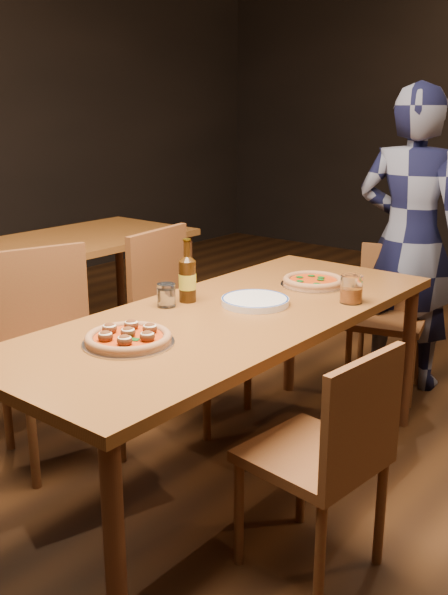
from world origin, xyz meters
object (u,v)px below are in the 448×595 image
Objects in this scene: water_glass at (166,295)px; amber_glass at (351,289)px; chair_end at (387,320)px; diner at (410,239)px; pizza_margherita at (313,281)px; chair_main_sw at (194,323)px; chair_main_nw at (58,355)px; pizza_meatball at (128,337)px; table_left at (37,257)px; plate_stack at (255,301)px; chair_main_e at (312,453)px; table_main at (232,329)px; beer_bottle at (187,280)px.

amber_glass reaches higher than water_glass.
diner reaches higher than chair_end.
chair_end is 7.23× the size of amber_glass.
chair_main_sw is at bearing -163.25° from pizza_margherita.
chair_main_nw reaches higher than water_glass.
pizza_meatball is 0.98m from amber_glass.
amber_glass is (0.35, 0.91, 0.04)m from pizza_meatball.
table_left is at bearing 76.13° from chair_main_nw.
plate_stack is (-0.07, -1.12, 0.35)m from chair_end.
pizza_meatball is (0.67, -0.20, 0.29)m from chair_main_nw.
chair_main_e is at bearing -9.79° from water_glass.
amber_glass is 1.07m from diner.
table_left is 2.07× the size of chair_main_nw.
chair_main_e is 2.70× the size of pizza_meatball.
table_main is at bearing -109.01° from chair_main_e.
plate_stack is at bearing -93.46° from pizza_margherita.
diner reaches higher than chair_main_nw.
chair_main_e is at bearing -128.05° from chair_main_sw.
amber_glass is (0.27, -0.14, 0.04)m from pizza_margherita.
beer_bottle is 1.50m from diner.
diner is (0.01, 0.20, 0.41)m from chair_end.
pizza_margherita is at bearing -142.08° from chair_main_e.
chair_main_sw is 10.49× the size of water_glass.
chair_main_nw is 0.90m from plate_stack.
plate_stack is (0.73, 0.45, 0.28)m from chair_main_nw.
plate_stack is (0.55, -0.24, 0.27)m from chair_main_sw.
chair_main_nw is 0.71m from chair_main_sw.
beer_bottle reaches higher than chair_main_nw.
beer_bottle is at bearing 71.36° from diner.
diner is (0.62, 1.08, 0.33)m from chair_main_sw.
chair_main_sw is at bearing 53.86° from diner.
chair_end is (0.08, 1.26, -0.26)m from table_main.
plate_stack is 2.95× the size of water_glass.
pizza_meatball reaches higher than plate_stack.
chair_end is at bearing 81.45° from diner.
chair_end reaches higher than table_main.
water_glass is 1.60m from diner.
water_glass is 0.76m from amber_glass.
chair_main_nw is at bearing 59.09° from diner.
plate_stack is (1.71, -0.16, 0.08)m from table_left.
chair_main_nw is 0.98× the size of chair_main_sw.
chair_end is at bearing -157.42° from chair_main_e.
chair_main_nw reaches higher than amber_glass.
chair_end is (0.61, 0.88, -0.08)m from chair_main_sw.
chair_main_e is at bearing -89.09° from chair_end.
table_left is 2.35× the size of chair_main_e.
chair_end is at bearing -42.60° from chair_main_sw.
plate_stack is 1.32m from diner.
beer_bottle reaches higher than chair_end.
water_glass is (0.28, -0.48, 0.30)m from chair_main_sw.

